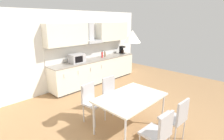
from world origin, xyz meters
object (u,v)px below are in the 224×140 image
at_px(coffee_maker, 122,50).
at_px(bottle_brown, 105,54).
at_px(chair_near_left, 160,131).
at_px(dining_table, 130,99).
at_px(pendant_lamp, 132,37).
at_px(chair_far_right, 111,91).
at_px(chair_far_left, 91,99).
at_px(microwave, 77,58).
at_px(chair_near_right, 177,116).
at_px(bottle_red, 102,55).

bearing_deg(coffee_maker, bottle_brown, -179.56).
bearing_deg(chair_near_left, bottle_brown, 58.16).
bearing_deg(dining_table, chair_near_left, -110.39).
relative_size(coffee_maker, pendant_lamp, 0.94).
bearing_deg(chair_far_right, pendant_lamp, -110.54).
xyz_separation_m(chair_far_left, pendant_lamp, (0.32, -0.84, 1.40)).
bearing_deg(bottle_brown, pendant_lamp, -124.93).
distance_m(chair_near_left, chair_far_left, 1.69).
bearing_deg(chair_far_left, coffee_maker, 30.57).
distance_m(bottle_brown, chair_near_left, 4.23).
height_order(coffee_maker, dining_table, coffee_maker).
xyz_separation_m(microwave, chair_far_left, (-0.95, -1.86, -0.49)).
relative_size(chair_far_right, chair_far_left, 1.00).
bearing_deg(microwave, coffee_maker, 0.67).
distance_m(microwave, chair_near_left, 3.71).
bearing_deg(chair_near_right, chair_near_left, -179.99).
height_order(bottle_red, dining_table, bottle_red).
bearing_deg(dining_table, bottle_brown, 55.07).
relative_size(chair_near_left, chair_far_right, 1.00).
xyz_separation_m(coffee_maker, pendant_lamp, (-2.88, -2.73, 0.90)).
height_order(chair_near_left, chair_far_right, same).
bearing_deg(chair_far_right, dining_table, -110.54).
bearing_deg(coffee_maker, chair_near_left, -131.76).
height_order(dining_table, pendant_lamp, pendant_lamp).
height_order(bottle_brown, pendant_lamp, pendant_lamp).
xyz_separation_m(chair_near_right, chair_near_left, (-0.62, -0.00, 0.00)).
xyz_separation_m(dining_table, pendant_lamp, (0.00, 0.00, 1.23)).
height_order(chair_near_right, pendant_lamp, pendant_lamp).
relative_size(microwave, bottle_red, 1.90).
bearing_deg(chair_far_right, microwave, 80.38).
xyz_separation_m(dining_table, chair_near_left, (-0.31, -0.84, -0.17)).
height_order(microwave, pendant_lamp, pendant_lamp).
height_order(bottle_brown, chair_far_right, bottle_brown).
bearing_deg(pendant_lamp, bottle_red, 57.26).
distance_m(coffee_maker, pendant_lamp, 4.07).
bearing_deg(pendant_lamp, chair_near_left, -110.39).
xyz_separation_m(microwave, chair_far_right, (-0.32, -1.86, -0.49)).
distance_m(chair_far_left, pendant_lamp, 1.67).
bearing_deg(microwave, chair_far_left, -117.05).
bearing_deg(chair_near_right, chair_far_left, 110.35).
bearing_deg(bottle_red, microwave, 179.43).
bearing_deg(chair_near_left, chair_far_right, 69.54).
height_order(microwave, chair_far_left, microwave).
distance_m(microwave, bottle_brown, 1.27).
relative_size(chair_near_left, pendant_lamp, 2.72).
bearing_deg(chair_far_right, coffee_maker, 36.39).
height_order(dining_table, chair_far_right, chair_far_right).
bearing_deg(pendant_lamp, dining_table, -153.43).
distance_m(bottle_red, chair_far_right, 2.38).
distance_m(chair_near_right, chair_far_right, 1.69).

